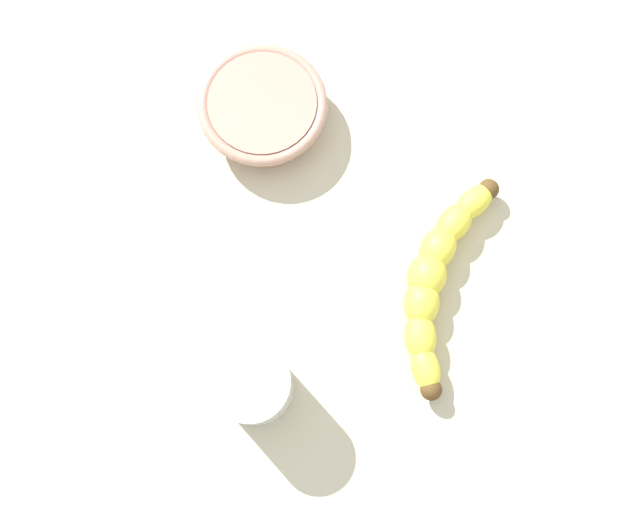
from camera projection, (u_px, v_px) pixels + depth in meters
wooden_tabletop at (368, 295)px, 82.17cm from camera, size 120.00×120.00×3.00cm
banana at (437, 279)px, 79.02cm from camera, size 7.13×23.38×3.91cm
smoothie_glass at (254, 386)px, 74.40cm from camera, size 7.24×7.24×9.07cm
ceramic_bowl at (263, 109)px, 82.44cm from camera, size 13.40×13.40×4.29cm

